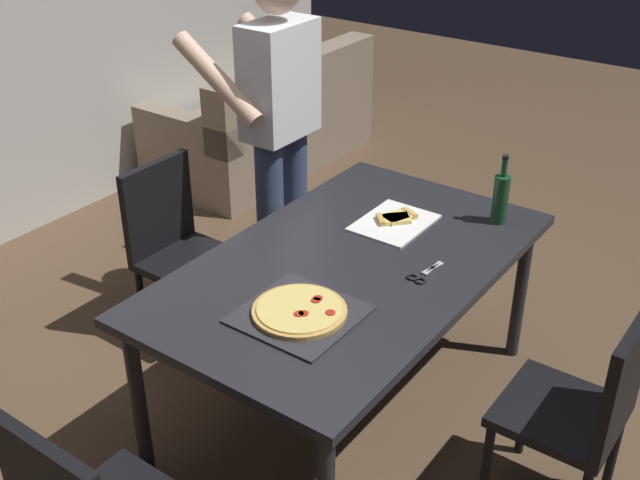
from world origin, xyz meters
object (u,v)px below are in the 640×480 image
object	(u,v)px
couch	(268,126)
kitchen_scissors	(422,275)
chair_far_side	(176,242)
dining_table	(350,275)
person_serving_pizza	(278,124)
pepperoni_pizza_on_tray	(300,312)
chair_near_camera	(587,405)
wine_bottle	(501,197)

from	to	relation	value
couch	kitchen_scissors	xyz separation A→B (m)	(-1.83, -2.28, 0.45)
chair_far_side	dining_table	bearing A→B (deg)	-90.00
person_serving_pizza	pepperoni_pizza_on_tray	bearing A→B (deg)	-138.32
pepperoni_pizza_on_tray	kitchen_scissors	xyz separation A→B (m)	(0.50, -0.23, -0.01)
kitchen_scissors	chair_near_camera	bearing A→B (deg)	-95.50
dining_table	chair_near_camera	distance (m)	1.02
dining_table	wine_bottle	xyz separation A→B (m)	(0.67, -0.34, 0.19)
chair_far_side	person_serving_pizza	world-z (taller)	person_serving_pizza
couch	pepperoni_pizza_on_tray	distance (m)	3.14
chair_near_camera	couch	world-z (taller)	chair_near_camera
kitchen_scissors	chair_far_side	bearing A→B (deg)	93.04
chair_far_side	person_serving_pizza	bearing A→B (deg)	-22.40
chair_near_camera	person_serving_pizza	xyz separation A→B (m)	(0.53, 1.80, 0.49)
chair_far_side	pepperoni_pizza_on_tray	size ratio (longest dim) A/B	2.22
pepperoni_pizza_on_tray	wine_bottle	world-z (taller)	wine_bottle
wine_bottle	kitchen_scissors	distance (m)	0.61
couch	wine_bottle	xyz separation A→B (m)	(-1.23, -2.32, 0.57)
pepperoni_pizza_on_tray	chair_far_side	bearing A→B (deg)	68.39
dining_table	kitchen_scissors	xyz separation A→B (m)	(0.07, -0.29, 0.07)
wine_bottle	kitchen_scissors	bearing A→B (deg)	175.58
dining_table	chair_far_side	size ratio (longest dim) A/B	1.94
pepperoni_pizza_on_tray	kitchen_scissors	bearing A→B (deg)	-24.50
couch	person_serving_pizza	bearing A→B (deg)	-138.75
chair_far_side	person_serving_pizza	distance (m)	0.76
couch	pepperoni_pizza_on_tray	size ratio (longest dim) A/B	4.20
dining_table	wine_bottle	distance (m)	0.77
dining_table	chair_far_side	distance (m)	1.02
person_serving_pizza	kitchen_scissors	bearing A→B (deg)	-113.29
wine_bottle	chair_far_side	bearing A→B (deg)	116.37
chair_near_camera	wine_bottle	bearing A→B (deg)	45.15
chair_near_camera	couch	xyz separation A→B (m)	(1.90, 3.00, -0.21)
couch	wine_bottle	bearing A→B (deg)	-117.94
chair_far_side	kitchen_scissors	distance (m)	1.33
chair_near_camera	kitchen_scissors	bearing A→B (deg)	84.50
dining_table	person_serving_pizza	bearing A→B (deg)	55.89
chair_far_side	chair_near_camera	bearing A→B (deg)	-90.00
dining_table	wine_bottle	size ratio (longest dim) A/B	5.52
dining_table	kitchen_scissors	size ratio (longest dim) A/B	8.89
chair_near_camera	wine_bottle	xyz separation A→B (m)	(0.67, 0.67, 0.36)
dining_table	chair_far_side	world-z (taller)	chair_far_side
dining_table	chair_near_camera	xyz separation A→B (m)	(-0.00, -1.01, -0.17)
chair_near_camera	wine_bottle	distance (m)	1.01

